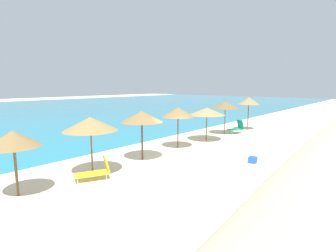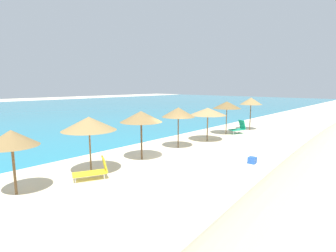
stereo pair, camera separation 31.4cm
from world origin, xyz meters
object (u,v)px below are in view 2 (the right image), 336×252
beach_umbrella_6 (227,105)px  lounge_chair_0 (94,171)px  beach_umbrella_3 (141,117)px  cooler_box (252,160)px  beach_umbrella_1 (11,138)px  beach_umbrella_5 (208,111)px  lounge_chair_1 (238,128)px  beach_umbrella_4 (178,112)px  beach_umbrella_2 (89,124)px  beach_umbrella_7 (251,101)px

beach_umbrella_6 → lounge_chair_0: (-13.29, -1.01, -2.07)m
beach_umbrella_3 → cooler_box: bearing=-55.8°
beach_umbrella_1 → lounge_chair_0: 3.44m
beach_umbrella_5 → beach_umbrella_3: bearing=179.8°
beach_umbrella_5 → lounge_chair_1: 4.58m
beach_umbrella_4 → beach_umbrella_5: beach_umbrella_4 is taller
beach_umbrella_4 → lounge_chair_0: size_ratio=1.69×
beach_umbrella_2 → beach_umbrella_5: bearing=0.1°
lounge_chair_0 → lounge_chair_1: lounge_chair_1 is taller
beach_umbrella_3 → beach_umbrella_6: beach_umbrella_6 is taller
beach_umbrella_6 → lounge_chair_1: (0.96, -0.63, -1.97)m
beach_umbrella_1 → lounge_chair_0: (2.85, -0.78, -1.77)m
beach_umbrella_7 → cooler_box: bearing=-154.8°
cooler_box → lounge_chair_0: bearing=148.7°
beach_umbrella_5 → cooler_box: beach_umbrella_5 is taller
beach_umbrella_3 → lounge_chair_0: 4.11m
beach_umbrella_2 → beach_umbrella_7: (16.29, -0.28, 0.29)m
lounge_chair_0 → beach_umbrella_1: bearing=99.9°
beach_umbrella_1 → beach_umbrella_5: 12.87m
beach_umbrella_5 → beach_umbrella_6: size_ratio=0.96×
beach_umbrella_4 → beach_umbrella_6: bearing=0.4°
beach_umbrella_6 → lounge_chair_0: size_ratio=1.75×
beach_umbrella_2 → beach_umbrella_6: beach_umbrella_6 is taller
beach_umbrella_5 → beach_umbrella_1: bearing=179.7°
lounge_chair_1 → beach_umbrella_7: bearing=-67.4°
beach_umbrella_6 → lounge_chair_1: bearing=-33.2°
beach_umbrella_3 → beach_umbrella_4: 3.43m
lounge_chair_0 → cooler_box: lounge_chair_0 is taller
beach_umbrella_2 → lounge_chair_0: 2.11m
beach_umbrella_6 → beach_umbrella_3: bearing=-178.5°
beach_umbrella_4 → lounge_chair_0: bearing=-172.1°
beach_umbrella_4 → cooler_box: 5.57m
beach_umbrella_2 → lounge_chair_1: bearing=-1.4°
beach_umbrella_2 → beach_umbrella_1: bearing=178.7°
beach_umbrella_4 → beach_umbrella_2: bearing=-177.9°
beach_umbrella_1 → beach_umbrella_3: (6.36, -0.03, 0.23)m
beach_umbrella_1 → lounge_chair_0: bearing=-15.4°
beach_umbrella_6 → beach_umbrella_7: bearing=-9.9°
beach_umbrella_6 → lounge_chair_0: 13.49m
beach_umbrella_2 → lounge_chair_1: (13.95, -0.33, -1.87)m
beach_umbrella_1 → beach_umbrella_4: bearing=1.1°
beach_umbrella_4 → beach_umbrella_3: bearing=-176.5°
beach_umbrella_4 → cooler_box: bearing=-91.0°
beach_umbrella_6 → beach_umbrella_7: (3.31, -0.58, 0.19)m
beach_umbrella_2 → beach_umbrella_3: 3.21m
lounge_chair_0 → lounge_chair_1: (14.26, 0.38, 0.10)m
beach_umbrella_1 → cooler_box: 11.07m
beach_umbrella_2 → beach_umbrella_5: 9.71m
beach_umbrella_1 → beach_umbrella_4: beach_umbrella_4 is taller
beach_umbrella_6 → beach_umbrella_7: size_ratio=0.93×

